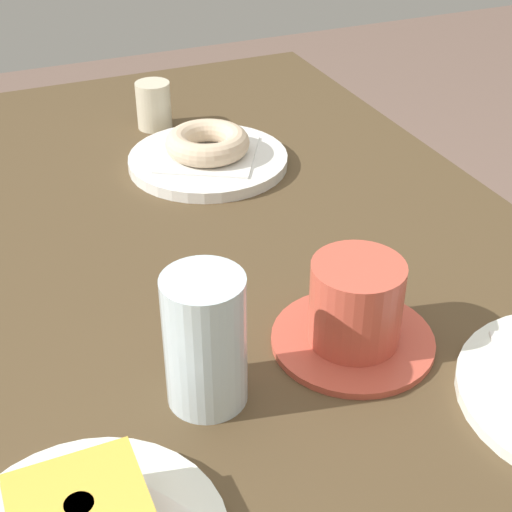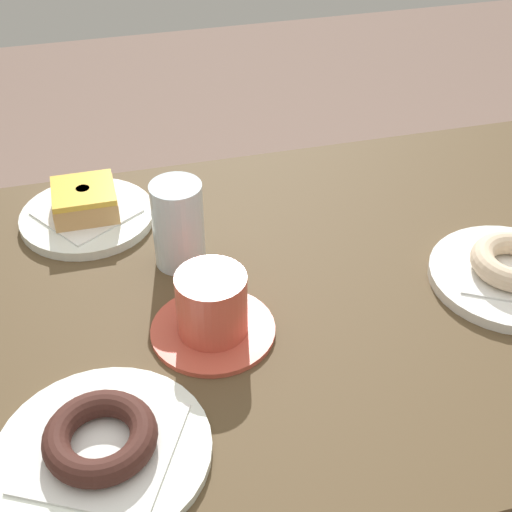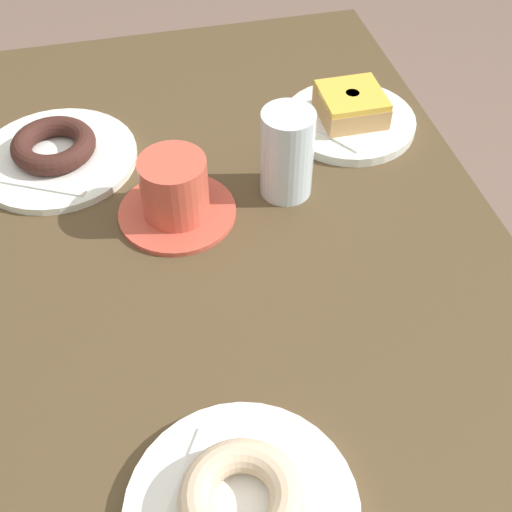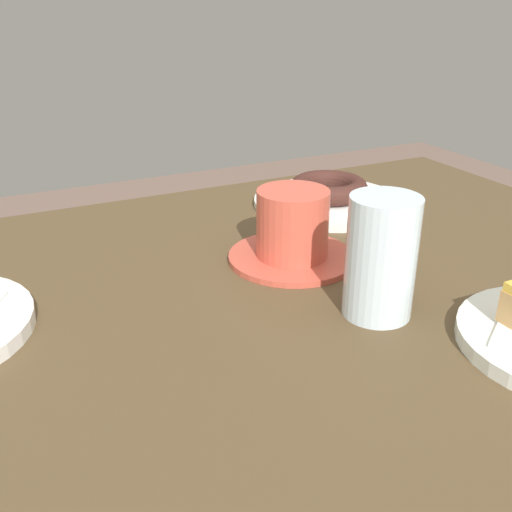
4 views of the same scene
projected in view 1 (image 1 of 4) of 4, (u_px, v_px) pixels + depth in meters
table at (244, 354)px, 0.88m from camera, size 1.25×0.71×0.78m
plate_sugar_ring at (208, 160)px, 1.02m from camera, size 0.21×0.21×0.01m
napkin_sugar_ring at (208, 154)px, 1.01m from camera, size 0.17×0.17×0.00m
donut_sugar_ring at (207, 143)px, 1.00m from camera, size 0.11×0.11×0.03m
water_glass at (205, 341)px, 0.62m from camera, size 0.07×0.07×0.12m
coffee_cup at (355, 310)px, 0.69m from camera, size 0.15×0.15×0.09m
sugar_jar at (154, 105)px, 1.11m from camera, size 0.05×0.05×0.07m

